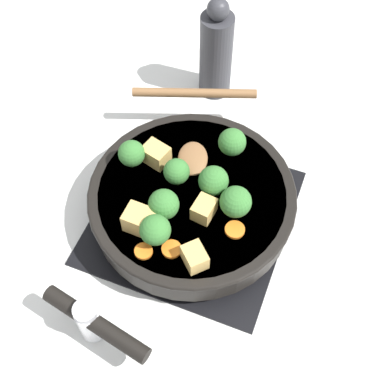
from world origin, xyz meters
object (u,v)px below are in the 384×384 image
at_px(skillet_pan, 191,201).
at_px(salt_shaker, 90,321).
at_px(wooden_spoon, 194,121).
at_px(pepper_mill, 216,52).

relative_size(skillet_pan, salt_shaker, 4.96).
bearing_deg(wooden_spoon, salt_shaker, 177.49).
distance_m(pepper_mill, salt_shaker, 0.53).
relative_size(pepper_mill, salt_shaker, 2.39).
height_order(wooden_spoon, salt_shaker, wooden_spoon).
distance_m(skillet_pan, salt_shaker, 0.24).
distance_m(skillet_pan, wooden_spoon, 0.14).
distance_m(wooden_spoon, salt_shaker, 0.37).
relative_size(skillet_pan, pepper_mill, 2.08).
bearing_deg(salt_shaker, skillet_pan, -15.22).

